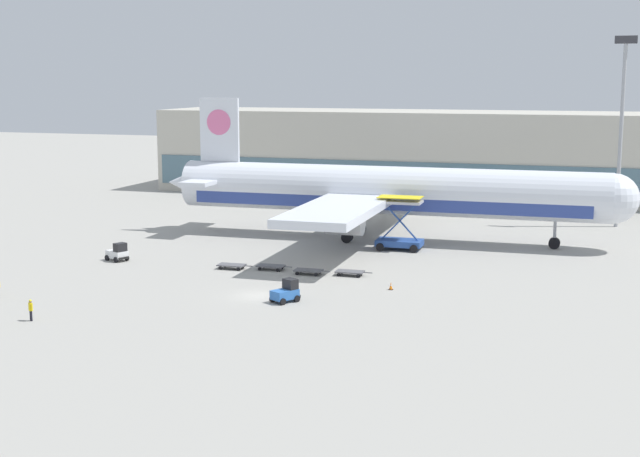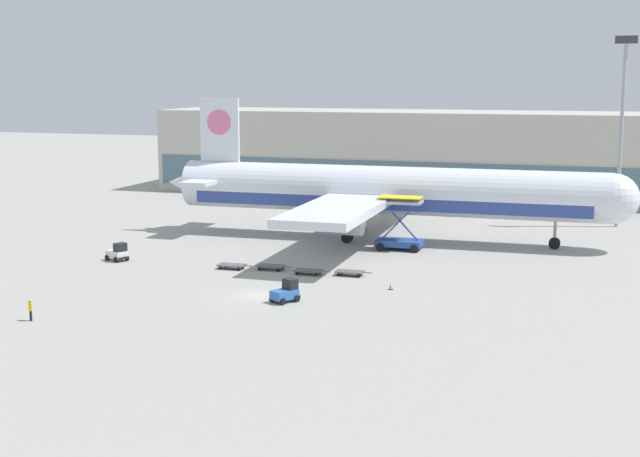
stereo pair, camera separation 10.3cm
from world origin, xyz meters
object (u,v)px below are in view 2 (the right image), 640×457
baggage_dolly_third (309,271)px  baggage_dolly_trail (350,272)px  ground_crew_far (30,308)px  traffic_cone_near (391,286)px  baggage_tug_mid (286,292)px  scissor_lift_loader (400,230)px  baggage_dolly_lead (232,265)px  baggage_dolly_second (271,266)px  light_mast (622,118)px  airplane_main (381,192)px  baggage_tug_foreground (118,253)px

baggage_dolly_third → baggage_dolly_trail: 4.18m
ground_crew_far → traffic_cone_near: ground_crew_far is taller
baggage_tug_mid → ground_crew_far: (-17.55, -12.33, 0.18)m
scissor_lift_loader → baggage_dolly_lead: bearing=-132.9°
scissor_lift_loader → baggage_dolly_second: 18.08m
light_mast → baggage_dolly_lead: size_ratio=6.67×
airplane_main → baggage_dolly_third: 22.09m
light_mast → baggage_dolly_trail: light_mast is taller
baggage_dolly_third → baggage_dolly_trail: (4.12, 0.72, 0.00)m
baggage_dolly_trail → ground_crew_far: 31.32m
light_mast → scissor_lift_loader: light_mast is taller
light_mast → traffic_cone_near: light_mast is taller
light_mast → scissor_lift_loader: (-23.70, -24.46, -11.99)m
baggage_tug_foreground → baggage_dolly_trail: 25.89m
baggage_dolly_second → ground_crew_far: 26.83m
light_mast → baggage_tug_mid: bearing=-118.4°
baggage_tug_foreground → baggage_dolly_trail: (25.87, 0.69, -0.49)m
baggage_dolly_second → baggage_dolly_third: 4.46m
ground_crew_far → light_mast: bearing=-93.7°
baggage_tug_foreground → ground_crew_far: bearing=-52.2°
baggage_dolly_third → baggage_dolly_second: bearing=167.4°
airplane_main → baggage_tug_foreground: size_ratio=20.79×
baggage_dolly_trail → traffic_cone_near: traffic_cone_near is taller
baggage_tug_foreground → baggage_dolly_lead: size_ratio=0.75×
scissor_lift_loader → traffic_cone_near: (3.69, -19.54, -1.93)m
baggage_dolly_third → ground_crew_far: (-15.87, -23.38, 0.67)m
traffic_cone_near → baggage_tug_foreground: bearing=173.0°
baggage_tug_foreground → baggage_dolly_third: size_ratio=0.75×
baggage_tug_foreground → baggage_dolly_third: bearing=23.6°
airplane_main → baggage_dolly_second: size_ratio=15.61×
ground_crew_far → baggage_dolly_third: bearing=-92.4°
traffic_cone_near → baggage_dolly_lead: bearing=168.0°
light_mast → scissor_lift_loader: size_ratio=4.05×
baggage_tug_mid → baggage_dolly_second: (-6.06, 11.91, -0.49)m
light_mast → traffic_cone_near: bearing=-114.5°
light_mast → baggage_dolly_trail: bearing=-122.6°
light_mast → baggage_dolly_lead: 56.90m
baggage_tug_foreground → traffic_cone_near: size_ratio=3.84×
baggage_tug_foreground → baggage_dolly_third: 21.76m
baggage_tug_foreground → baggage_dolly_second: size_ratio=0.75×
scissor_lift_loader → traffic_cone_near: scissor_lift_loader is taller
light_mast → ground_crew_far: bearing=-125.4°
airplane_main → baggage_dolly_lead: size_ratio=15.61×
light_mast → airplane_main: size_ratio=0.43×
baggage_tug_foreground → baggage_dolly_lead: bearing=23.5°
scissor_lift_loader → baggage_dolly_third: size_ratio=1.65×
traffic_cone_near → ground_crew_far: bearing=-142.2°
light_mast → baggage_dolly_second: size_ratio=6.67×
scissor_lift_loader → baggage_dolly_trail: 15.23m
baggage_dolly_second → ground_crew_far: bearing=-116.9°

